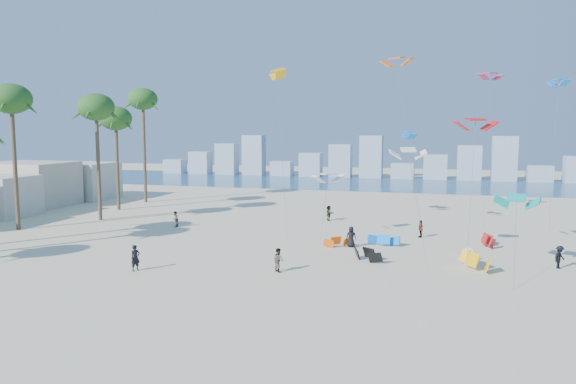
# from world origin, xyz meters

# --- Properties ---
(ground) EXTENTS (220.00, 220.00, 0.00)m
(ground) POSITION_xyz_m (0.00, 0.00, 0.00)
(ground) COLOR beige
(ground) RESTS_ON ground
(ocean) EXTENTS (220.00, 220.00, 0.00)m
(ocean) POSITION_xyz_m (0.00, 72.00, 0.01)
(ocean) COLOR navy
(ocean) RESTS_ON ground
(kitesurfer_near) EXTENTS (0.70, 0.78, 1.79)m
(kitesurfer_near) POSITION_xyz_m (-4.82, 5.55, 0.90)
(kitesurfer_near) COLOR black
(kitesurfer_near) RESTS_ON ground
(kitesurfer_mid) EXTENTS (0.99, 0.97, 1.61)m
(kitesurfer_mid) POSITION_xyz_m (4.58, 8.06, 0.81)
(kitesurfer_mid) COLOR gray
(kitesurfer_mid) RESTS_ON ground
(kitesurfers_far) EXTENTS (39.30, 16.46, 1.76)m
(kitesurfers_far) POSITION_xyz_m (10.16, 21.56, 0.81)
(kitesurfers_far) COLOR black
(kitesurfers_far) RESTS_ON ground
(grounded_kites) EXTENTS (13.73, 11.55, 1.06)m
(grounded_kites) POSITION_xyz_m (14.13, 15.57, 0.45)
(grounded_kites) COLOR #FF640D
(grounded_kites) RESTS_ON ground
(flying_kites) EXTENTS (35.08, 26.81, 17.41)m
(flying_kites) POSITION_xyz_m (14.22, 23.30, 11.28)
(flying_kites) COLOR white
(flying_kites) RESTS_ON ground
(palm_row) EXTENTS (8.46, 44.80, 14.96)m
(palm_row) POSITION_xyz_m (-22.52, 16.18, 11.32)
(palm_row) COLOR brown
(palm_row) RESTS_ON ground
(distant_skyline) EXTENTS (85.00, 3.00, 8.40)m
(distant_skyline) POSITION_xyz_m (-1.19, 82.00, 3.09)
(distant_skyline) COLOR #9EADBF
(distant_skyline) RESTS_ON ground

